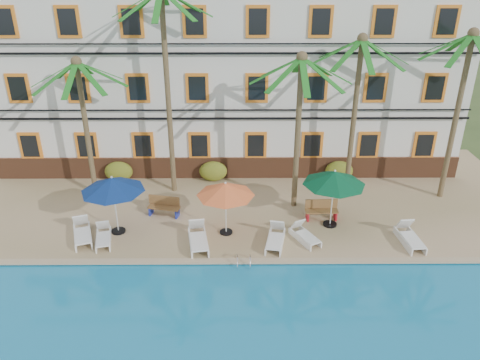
{
  "coord_description": "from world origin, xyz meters",
  "views": [
    {
      "loc": [
        0.52,
        -16.29,
        11.26
      ],
      "look_at": [
        0.63,
        3.0,
        2.0
      ],
      "focal_mm": 35.0,
      "sensor_mm": 36.0,
      "label": 1
    }
  ],
  "objects_px": {
    "umbrella_blue": "(112,185)",
    "palm_e": "(461,94)",
    "palm_b": "(166,70)",
    "lounger_b": "(103,236)",
    "lounger_e": "(304,235)",
    "lounger_f": "(410,237)",
    "palm_c": "(299,111)",
    "palm_d": "(356,94)",
    "lounger_d": "(276,238)",
    "bench_left": "(164,206)",
    "pool_ladder": "(244,263)",
    "umbrella_red": "(226,190)",
    "bench_right": "(321,209)",
    "umbrella_green": "(334,178)",
    "lounger_a": "(82,233)",
    "lounger_c": "(198,238)",
    "palm_a": "(83,108)"
  },
  "relations": [
    {
      "from": "palm_e",
      "to": "pool_ladder",
      "type": "xyz_separation_m",
      "value": [
        -10.04,
        -5.7,
        -5.28
      ]
    },
    {
      "from": "palm_c",
      "to": "pool_ladder",
      "type": "relative_size",
      "value": 9.94
    },
    {
      "from": "lounger_d",
      "to": "lounger_f",
      "type": "height_order",
      "value": "lounger_f"
    },
    {
      "from": "lounger_a",
      "to": "lounger_b",
      "type": "height_order",
      "value": "lounger_a"
    },
    {
      "from": "palm_c",
      "to": "umbrella_green",
      "type": "bearing_deg",
      "value": -52.69
    },
    {
      "from": "palm_e",
      "to": "lounger_d",
      "type": "xyz_separation_m",
      "value": [
        -8.68,
        -4.32,
        -4.99
      ]
    },
    {
      "from": "palm_c",
      "to": "palm_d",
      "type": "bearing_deg",
      "value": 30.05
    },
    {
      "from": "bench_right",
      "to": "pool_ladder",
      "type": "bearing_deg",
      "value": -136.01
    },
    {
      "from": "umbrella_green",
      "to": "palm_d",
      "type": "bearing_deg",
      "value": 67.4
    },
    {
      "from": "lounger_f",
      "to": "pool_ladder",
      "type": "height_order",
      "value": "lounger_f"
    },
    {
      "from": "umbrella_blue",
      "to": "lounger_d",
      "type": "xyz_separation_m",
      "value": [
        6.86,
        -1.0,
        -2.04
      ]
    },
    {
      "from": "pool_ladder",
      "to": "umbrella_red",
      "type": "bearing_deg",
      "value": 108.07
    },
    {
      "from": "lounger_a",
      "to": "palm_b",
      "type": "bearing_deg",
      "value": 54.07
    },
    {
      "from": "lounger_b",
      "to": "lounger_e",
      "type": "xyz_separation_m",
      "value": [
        8.57,
        0.09,
        -0.0
      ]
    },
    {
      "from": "lounger_a",
      "to": "lounger_e",
      "type": "height_order",
      "value": "lounger_a"
    },
    {
      "from": "palm_d",
      "to": "palm_b",
      "type": "bearing_deg",
      "value": -179.97
    },
    {
      "from": "umbrella_red",
      "to": "lounger_f",
      "type": "height_order",
      "value": "umbrella_red"
    },
    {
      "from": "palm_c",
      "to": "bench_left",
      "type": "distance_m",
      "value": 7.59
    },
    {
      "from": "palm_e",
      "to": "lounger_a",
      "type": "relative_size",
      "value": 4.0
    },
    {
      "from": "lounger_a",
      "to": "lounger_d",
      "type": "distance_m",
      "value": 8.28
    },
    {
      "from": "umbrella_green",
      "to": "bench_left",
      "type": "distance_m",
      "value": 7.9
    },
    {
      "from": "umbrella_red",
      "to": "umbrella_green",
      "type": "xyz_separation_m",
      "value": [
        4.69,
        0.63,
        0.22
      ]
    },
    {
      "from": "umbrella_blue",
      "to": "umbrella_green",
      "type": "relative_size",
      "value": 0.99
    },
    {
      "from": "palm_c",
      "to": "lounger_c",
      "type": "relative_size",
      "value": 3.45
    },
    {
      "from": "lounger_f",
      "to": "bench_right",
      "type": "height_order",
      "value": "bench_right"
    },
    {
      "from": "lounger_c",
      "to": "pool_ladder",
      "type": "relative_size",
      "value": 2.88
    },
    {
      "from": "bench_right",
      "to": "palm_c",
      "type": "bearing_deg",
      "value": 131.06
    },
    {
      "from": "palm_d",
      "to": "lounger_f",
      "type": "xyz_separation_m",
      "value": [
        1.6,
        -5.05,
        -4.8
      ]
    },
    {
      "from": "palm_b",
      "to": "lounger_d",
      "type": "distance_m",
      "value": 9.25
    },
    {
      "from": "lounger_b",
      "to": "lounger_f",
      "type": "xyz_separation_m",
      "value": [
        12.99,
        -0.16,
        0.03
      ]
    },
    {
      "from": "palm_e",
      "to": "umbrella_blue",
      "type": "bearing_deg",
      "value": -167.92
    },
    {
      "from": "umbrella_blue",
      "to": "bench_right",
      "type": "xyz_separation_m",
      "value": [
        9.13,
        1.13,
        -1.86
      ]
    },
    {
      "from": "lounger_d",
      "to": "lounger_f",
      "type": "relative_size",
      "value": 1.0
    },
    {
      "from": "palm_a",
      "to": "lounger_c",
      "type": "bearing_deg",
      "value": -40.2
    },
    {
      "from": "umbrella_blue",
      "to": "palm_e",
      "type": "bearing_deg",
      "value": 12.08
    },
    {
      "from": "umbrella_red",
      "to": "bench_left",
      "type": "xyz_separation_m",
      "value": [
        -2.92,
        1.62,
        -1.66
      ]
    },
    {
      "from": "lounger_d",
      "to": "bench_right",
      "type": "relative_size",
      "value": 1.29
    },
    {
      "from": "umbrella_green",
      "to": "lounger_d",
      "type": "xyz_separation_m",
      "value": [
        -2.59,
        -1.52,
        -2.07
      ]
    },
    {
      "from": "palm_d",
      "to": "lounger_a",
      "type": "distance_m",
      "value": 14.04
    },
    {
      "from": "umbrella_green",
      "to": "bench_right",
      "type": "height_order",
      "value": "umbrella_green"
    },
    {
      "from": "lounger_e",
      "to": "lounger_f",
      "type": "xyz_separation_m",
      "value": [
        4.42,
        -0.25,
        0.04
      ]
    },
    {
      "from": "umbrella_red",
      "to": "pool_ladder",
      "type": "distance_m",
      "value": 3.2
    },
    {
      "from": "umbrella_red",
      "to": "umbrella_blue",
      "type": "bearing_deg",
      "value": 178.71
    },
    {
      "from": "umbrella_green",
      "to": "lounger_d",
      "type": "height_order",
      "value": "umbrella_green"
    },
    {
      "from": "umbrella_blue",
      "to": "umbrella_red",
      "type": "height_order",
      "value": "umbrella_blue"
    },
    {
      "from": "palm_b",
      "to": "lounger_b",
      "type": "xyz_separation_m",
      "value": [
        -2.42,
        -4.88,
        -6.0
      ]
    },
    {
      "from": "palm_d",
      "to": "bench_right",
      "type": "height_order",
      "value": "palm_d"
    },
    {
      "from": "lounger_f",
      "to": "pool_ladder",
      "type": "relative_size",
      "value": 2.62
    },
    {
      "from": "lounger_a",
      "to": "bench_right",
      "type": "xyz_separation_m",
      "value": [
        10.53,
        1.68,
        0.17
      ]
    },
    {
      "from": "palm_c",
      "to": "palm_e",
      "type": "height_order",
      "value": "palm_e"
    }
  ]
}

